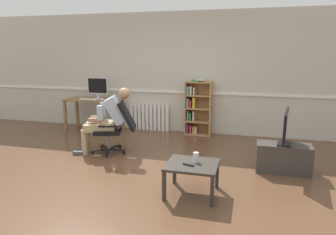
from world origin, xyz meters
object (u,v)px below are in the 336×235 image
(computer_desk, at_px, (94,103))
(spare_remote, at_px, (189,165))
(bookshelf, at_px, (197,108))
(imac_monitor, at_px, (98,87))
(coffee_table, at_px, (192,168))
(tv_stand, at_px, (283,158))
(drinking_glass, at_px, (196,157))
(tv_screen, at_px, (286,127))
(office_chair, at_px, (117,125))
(person_seated, at_px, (107,118))
(keyboard, at_px, (89,99))
(computer_mouse, at_px, (102,99))
(radiator, at_px, (149,117))

(computer_desk, xyz_separation_m, spare_remote, (2.81, -2.75, -0.22))
(bookshelf, height_order, spare_remote, bookshelf)
(imac_monitor, bearing_deg, bookshelf, 5.31)
(coffee_table, bearing_deg, spare_remote, -112.91)
(computer_desk, xyz_separation_m, tv_stand, (4.06, -1.56, -0.42))
(coffee_table, height_order, drinking_glass, drinking_glass)
(tv_screen, distance_m, spare_remote, 1.75)
(imac_monitor, distance_m, bookshelf, 2.35)
(office_chair, xyz_separation_m, person_seated, (-0.17, -0.05, 0.12))
(keyboard, relative_size, spare_remote, 2.87)
(keyboard, relative_size, drinking_glass, 3.28)
(person_seated, height_order, tv_screen, person_seated)
(bookshelf, distance_m, office_chair, 2.03)
(bookshelf, xyz_separation_m, office_chair, (-1.18, -1.66, -0.08))
(tv_screen, xyz_separation_m, spare_remote, (-1.25, -1.19, -0.29))
(computer_mouse, distance_m, tv_screen, 4.05)
(coffee_table, xyz_separation_m, drinking_glass, (0.03, 0.07, 0.12))
(person_seated, bearing_deg, keyboard, -157.05)
(tv_stand, bearing_deg, imac_monitor, 157.71)
(computer_mouse, height_order, person_seated, person_seated)
(drinking_glass, bearing_deg, bookshelf, 99.87)
(tv_stand, bearing_deg, computer_mouse, 159.20)
(computer_mouse, xyz_separation_m, spare_remote, (2.53, -2.63, -0.35))
(radiator, height_order, tv_stand, radiator)
(computer_mouse, xyz_separation_m, office_chair, (0.91, -1.24, -0.25))
(computer_desk, relative_size, tv_screen, 1.70)
(imac_monitor, relative_size, keyboard, 1.17)
(imac_monitor, height_order, radiator, imac_monitor)
(keyboard, distance_m, tv_stand, 4.38)
(spare_remote, bearing_deg, office_chair, 66.29)
(tv_stand, xyz_separation_m, tv_screen, (0.00, -0.00, 0.49))
(computer_desk, distance_m, bookshelf, 2.39)
(bookshelf, xyz_separation_m, person_seated, (-1.35, -1.71, 0.05))
(tv_screen, height_order, coffee_table, tv_screen)
(computer_desk, height_order, tv_screen, tv_screen)
(computer_desk, distance_m, tv_screen, 4.35)
(computer_desk, xyz_separation_m, bookshelf, (2.37, 0.29, -0.05))
(bookshelf, distance_m, tv_stand, 2.53)
(radiator, bearing_deg, bookshelf, -4.95)
(drinking_glass, bearing_deg, office_chair, 143.58)
(tv_stand, distance_m, tv_screen, 0.49)
(tv_stand, bearing_deg, bookshelf, 132.42)
(office_chair, bearing_deg, keyboard, -151.71)
(computer_desk, distance_m, keyboard, 0.19)
(keyboard, distance_m, drinking_glass, 3.84)
(imac_monitor, relative_size, tv_stand, 0.62)
(keyboard, distance_m, radiator, 1.46)
(coffee_table, xyz_separation_m, spare_remote, (-0.03, -0.08, 0.06))
(imac_monitor, xyz_separation_m, office_chair, (1.12, -1.44, -0.51))
(computer_desk, distance_m, spare_remote, 3.94)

